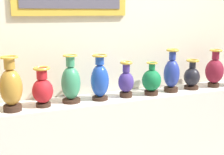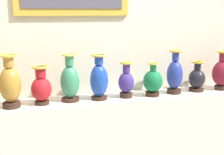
# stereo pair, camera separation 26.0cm
# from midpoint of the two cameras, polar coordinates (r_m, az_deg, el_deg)

# --- Properties ---
(display_shelf) EXTENTS (3.10, 0.37, 0.91)m
(display_shelf) POSITION_cam_midpoint_polar(r_m,az_deg,el_deg) (2.81, 2.72, -12.75)
(display_shelf) COLOR silver
(display_shelf) RESTS_ON ground_plane
(back_wall) EXTENTS (5.51, 0.14, 2.92)m
(back_wall) POSITION_cam_midpoint_polar(r_m,az_deg,el_deg) (2.77, 1.25, 8.67)
(back_wall) COLOR beige
(back_wall) RESTS_ON ground_plane
(vase_ochre) EXTENTS (0.17, 0.17, 0.42)m
(vase_ochre) POSITION_cam_midpoint_polar(r_m,az_deg,el_deg) (2.41, -16.15, -1.31)
(vase_ochre) COLOR #382319
(vase_ochre) RESTS_ON display_shelf
(vase_crimson) EXTENTS (0.17, 0.17, 0.32)m
(vase_crimson) POSITION_cam_midpoint_polar(r_m,az_deg,el_deg) (2.45, -10.54, -1.90)
(vase_crimson) COLOR #382319
(vase_crimson) RESTS_ON display_shelf
(vase_jade) EXTENTS (0.16, 0.16, 0.40)m
(vase_jade) POSITION_cam_midpoint_polar(r_m,az_deg,el_deg) (2.50, -5.18, -0.79)
(vase_jade) COLOR #382319
(vase_jade) RESTS_ON display_shelf
(vase_sapphire) EXTENTS (0.16, 0.16, 0.39)m
(vase_sapphire) POSITION_cam_midpoint_polar(r_m,az_deg,el_deg) (2.54, 0.42, -0.43)
(vase_sapphire) COLOR #382319
(vase_sapphire) RESTS_ON display_shelf
(vase_indigo) EXTENTS (0.14, 0.14, 0.32)m
(vase_indigo) POSITION_cam_midpoint_polar(r_m,az_deg,el_deg) (2.62, 5.60, -0.84)
(vase_indigo) COLOR #382319
(vase_indigo) RESTS_ON display_shelf
(vase_emerald) EXTENTS (0.17, 0.17, 0.30)m
(vase_emerald) POSITION_cam_midpoint_polar(r_m,az_deg,el_deg) (2.70, 10.61, -0.80)
(vase_emerald) COLOR #382319
(vase_emerald) RESTS_ON display_shelf
(vase_cobalt) EXTENTS (0.15, 0.15, 0.41)m
(vase_cobalt) POSITION_cam_midpoint_polar(r_m,az_deg,el_deg) (2.82, 14.58, 0.53)
(vase_cobalt) COLOR #382319
(vase_cobalt) RESTS_ON display_shelf
(vase_onyx) EXTENTS (0.15, 0.15, 0.29)m
(vase_onyx) POSITION_cam_midpoint_polar(r_m,az_deg,el_deg) (2.97, 18.46, -0.16)
(vase_onyx) COLOR #382319
(vase_onyx) RESTS_ON display_shelf
(vase_burgundy) EXTENTS (0.18, 0.18, 0.38)m
(vase_burgundy) POSITION_cam_midpoint_polar(r_m,az_deg,el_deg) (3.10, 22.65, 0.83)
(vase_burgundy) COLOR #382319
(vase_burgundy) RESTS_ON display_shelf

